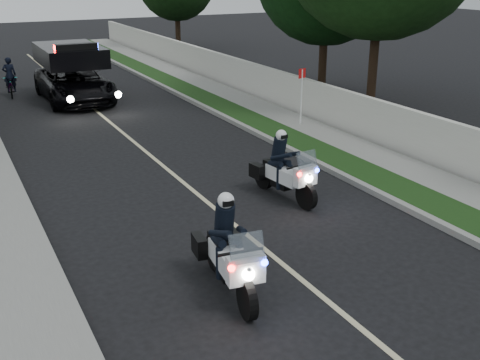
% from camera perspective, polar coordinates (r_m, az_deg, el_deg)
% --- Properties ---
extents(ground, '(120.00, 120.00, 0.00)m').
position_cam_1_polar(ground, '(10.45, 9.94, -12.68)').
color(ground, black).
rests_on(ground, ground).
extents(curb_right, '(0.20, 60.00, 0.15)m').
position_cam_1_polar(curb_right, '(20.19, 2.34, 4.24)').
color(curb_right, gray).
rests_on(curb_right, ground).
extents(grass_verge, '(1.20, 60.00, 0.16)m').
position_cam_1_polar(grass_verge, '(20.53, 4.04, 4.49)').
color(grass_verge, '#193814').
rests_on(grass_verge, ground).
extents(sidewalk_right, '(1.40, 60.00, 0.16)m').
position_cam_1_polar(sidewalk_right, '(21.22, 7.06, 4.90)').
color(sidewalk_right, gray).
rests_on(sidewalk_right, ground).
extents(property_wall, '(0.22, 60.00, 1.50)m').
position_cam_1_polar(property_wall, '(21.62, 9.35, 6.91)').
color(property_wall, beige).
rests_on(property_wall, ground).
extents(curb_left, '(0.20, 60.00, 0.15)m').
position_cam_1_polar(curb_left, '(17.81, -21.29, 0.63)').
color(curb_left, gray).
rests_on(curb_left, ground).
extents(lane_marking, '(0.12, 50.00, 0.01)m').
position_cam_1_polar(lane_marking, '(18.61, -8.73, 2.40)').
color(lane_marking, '#BFB78C').
rests_on(lane_marking, ground).
extents(police_moto_left, '(1.06, 2.30, 1.88)m').
position_cam_1_polar(police_moto_left, '(10.94, -1.05, -10.70)').
color(police_moto_left, silver).
rests_on(police_moto_left, ground).
extents(police_moto_right, '(0.99, 2.17, 1.78)m').
position_cam_1_polar(police_moto_right, '(15.08, 4.24, -1.74)').
color(police_moto_right, white).
rests_on(police_moto_right, ground).
extents(police_suv, '(2.66, 5.73, 2.78)m').
position_cam_1_polar(police_suv, '(26.98, -15.68, 7.43)').
color(police_suv, black).
rests_on(police_suv, ground).
extents(bicycle, '(0.81, 1.86, 0.95)m').
position_cam_1_polar(bicycle, '(28.90, -21.29, 7.61)').
color(bicycle, black).
rests_on(bicycle, ground).
extents(cyclist, '(0.59, 0.42, 1.57)m').
position_cam_1_polar(cyclist, '(28.90, -21.29, 7.61)').
color(cyclist, black).
rests_on(cyclist, ground).
extents(sign_post, '(0.42, 0.42, 2.24)m').
position_cam_1_polar(sign_post, '(21.70, 5.88, 5.08)').
color(sign_post, '#B2170C').
rests_on(sign_post, ground).
extents(tree_right_b, '(9.32, 9.32, 13.16)m').
position_cam_1_polar(tree_right_b, '(24.63, 12.49, 6.53)').
color(tree_right_b, '#1A3F15').
rests_on(tree_right_b, ground).
extents(tree_right_c, '(8.28, 8.28, 10.50)m').
position_cam_1_polar(tree_right_c, '(27.31, 7.89, 8.13)').
color(tree_right_c, black).
rests_on(tree_right_c, ground).
extents(tree_right_e, '(6.89, 6.89, 8.96)m').
position_cam_1_polar(tree_right_e, '(42.91, -6.00, 12.56)').
color(tree_right_e, black).
rests_on(tree_right_e, ground).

